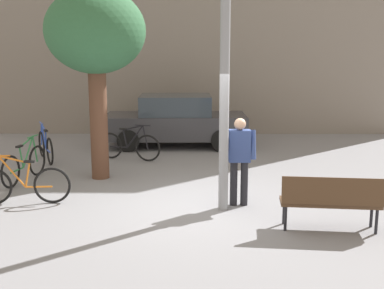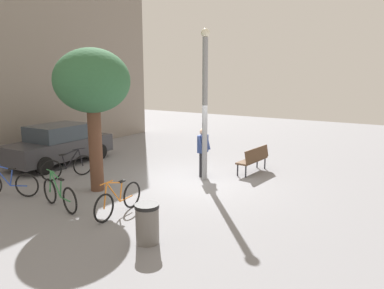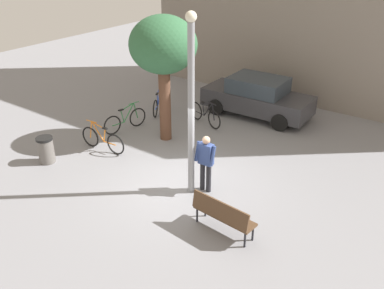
# 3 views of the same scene
# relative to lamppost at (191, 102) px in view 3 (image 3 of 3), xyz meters

# --- Properties ---
(ground_plane) EXTENTS (36.00, 36.00, 0.00)m
(ground_plane) POSITION_rel_lamppost_xyz_m (-0.38, 0.21, -2.64)
(ground_plane) COLOR gray
(lamppost) EXTENTS (0.28, 0.28, 4.88)m
(lamppost) POSITION_rel_lamppost_xyz_m (0.00, 0.00, 0.00)
(lamppost) COLOR gray
(lamppost) RESTS_ON ground_plane
(person_by_lamppost) EXTENTS (0.59, 0.28, 1.67)m
(person_by_lamppost) POSITION_rel_lamppost_xyz_m (0.31, 0.25, -1.67)
(person_by_lamppost) COLOR #232328
(person_by_lamppost) RESTS_ON ground_plane
(park_bench) EXTENTS (1.64, 0.63, 0.92)m
(park_bench) POSITION_rel_lamppost_xyz_m (1.68, -1.07, -2.09)
(park_bench) COLOR #513823
(park_bench) RESTS_ON ground_plane
(plaza_tree) EXTENTS (2.20, 2.20, 4.24)m
(plaza_tree) POSITION_rel_lamppost_xyz_m (-2.69, 2.22, 0.58)
(plaza_tree) COLOR brown
(plaza_tree) RESTS_ON ground_plane
(bicycle_green) EXTENTS (0.42, 1.78, 0.97)m
(bicycle_green) POSITION_rel_lamppost_xyz_m (-4.32, 1.92, -2.25)
(bicycle_green) COLOR black
(bicycle_green) RESTS_ON ground_plane
(bicycle_blue) EXTENTS (0.88, 1.63, 0.97)m
(bicycle_blue) POSITION_rel_lamppost_xyz_m (-4.47, 3.96, -2.25)
(bicycle_blue) COLOR black
(bicycle_blue) RESTS_ON ground_plane
(bicycle_orange) EXTENTS (1.81, 0.18, 0.97)m
(bicycle_orange) POSITION_rel_lamppost_xyz_m (-3.82, 0.30, -2.25)
(bicycle_orange) COLOR black
(bicycle_orange) RESTS_ON ground_plane
(bicycle_black) EXTENTS (1.74, 0.61, 0.97)m
(bicycle_black) POSITION_rel_lamppost_xyz_m (-2.27, 4.06, -2.25)
(bicycle_black) COLOR black
(bicycle_black) RESTS_ON ground_plane
(parked_car_charcoal) EXTENTS (4.23, 1.89, 1.55)m
(parked_car_charcoal) POSITION_rel_lamppost_xyz_m (-1.10, 5.93, -1.86)
(parked_car_charcoal) COLOR #38383D
(parked_car_charcoal) RESTS_ON ground_plane
(trash_bin) EXTENTS (0.51, 0.51, 0.85)m
(trash_bin) POSITION_rel_lamppost_xyz_m (-4.65, -1.29, -2.21)
(trash_bin) COLOR #66605B
(trash_bin) RESTS_ON ground_plane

